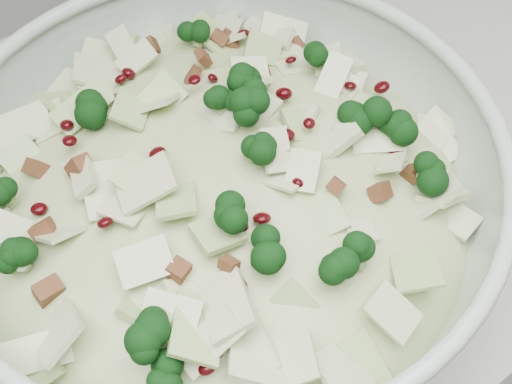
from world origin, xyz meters
The scene contains 2 objects.
mixing_bowl centered at (0.34, 1.60, 0.98)m, with size 0.39×0.39×0.16m.
salad centered at (0.34, 1.60, 1.01)m, with size 0.43×0.43×0.16m.
Camera 1 is at (0.18, 1.35, 1.41)m, focal length 50.00 mm.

